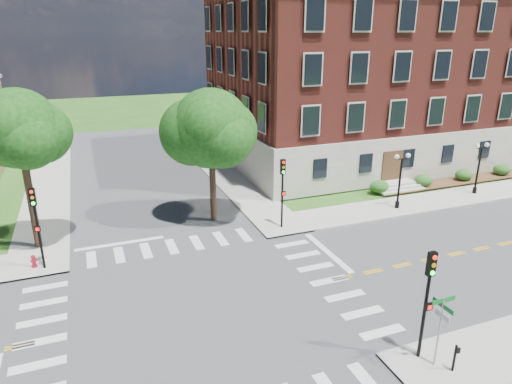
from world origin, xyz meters
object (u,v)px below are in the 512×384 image
object	(u,v)px
traffic_signal_nw	(36,218)
twin_lamp_east	(479,165)
traffic_signal_ne	(283,185)
push_button_post	(455,357)
street_sign_pole	(441,318)
twin_lamp_west	(400,178)
traffic_signal_se	(428,292)
fire_hydrant	(34,261)

from	to	relation	value
traffic_signal_nw	twin_lamp_east	xyz separation A→B (m)	(32.65, 1.02, -0.66)
traffic_signal_ne	push_button_post	size ratio (longest dim) A/B	4.00
traffic_signal_nw	twin_lamp_east	size ratio (longest dim) A/B	1.13
street_sign_pole	traffic_signal_nw	bearing A→B (deg)	136.66
traffic_signal_nw	twin_lamp_west	bearing A→B (deg)	1.31
traffic_signal_ne	twin_lamp_east	size ratio (longest dim) A/B	1.13
traffic_signal_se	push_button_post	bearing A→B (deg)	-59.81
street_sign_pole	push_button_post	distance (m)	1.67
twin_lamp_west	fire_hydrant	distance (m)	25.19
traffic_signal_ne	traffic_signal_nw	size ratio (longest dim) A/B	1.00
street_sign_pole	fire_hydrant	size ratio (longest dim) A/B	4.13
traffic_signal_ne	twin_lamp_west	xyz separation A→B (m)	(9.65, 0.15, -0.66)
push_button_post	fire_hydrant	world-z (taller)	push_button_post
twin_lamp_east	street_sign_pole	world-z (taller)	twin_lamp_east
traffic_signal_se	traffic_signal_nw	xyz separation A→B (m)	(-14.85, 13.65, 0.00)
traffic_signal_ne	twin_lamp_east	world-z (taller)	traffic_signal_ne
twin_lamp_east	twin_lamp_west	bearing A→B (deg)	-176.73
twin_lamp_east	push_button_post	xyz separation A→B (m)	(-17.11, -15.86, -1.73)
push_button_post	twin_lamp_east	bearing A→B (deg)	42.83
traffic_signal_nw	push_button_post	size ratio (longest dim) A/B	4.00
push_button_post	fire_hydrant	bearing A→B (deg)	136.65
twin_lamp_west	traffic_signal_nw	bearing A→B (deg)	-178.69
traffic_signal_nw	twin_lamp_west	world-z (taller)	traffic_signal_nw
traffic_signal_se	twin_lamp_west	size ratio (longest dim) A/B	1.13
traffic_signal_ne	traffic_signal_nw	bearing A→B (deg)	-178.43
traffic_signal_nw	street_sign_pole	bearing A→B (deg)	-43.34
traffic_signal_se	push_button_post	world-z (taller)	traffic_signal_se
traffic_signal_se	twin_lamp_west	xyz separation A→B (m)	(9.71, 14.21, -0.66)
traffic_signal_nw	traffic_signal_ne	bearing A→B (deg)	1.57
traffic_signal_nw	street_sign_pole	world-z (taller)	traffic_signal_nw
traffic_signal_ne	twin_lamp_west	distance (m)	9.67
twin_lamp_east	street_sign_pole	distance (m)	23.26
traffic_signal_se	twin_lamp_east	size ratio (longest dim) A/B	1.13
street_sign_pole	twin_lamp_west	bearing A→B (deg)	57.50
push_button_post	street_sign_pole	bearing A→B (deg)	126.20
traffic_signal_nw	fire_hydrant	xyz separation A→B (m)	(-0.55, 0.34, -2.72)
traffic_signal_se	street_sign_pole	size ratio (longest dim) A/B	1.55
street_sign_pole	push_button_post	size ratio (longest dim) A/B	2.58
twin_lamp_east	fire_hydrant	distance (m)	33.27
traffic_signal_nw	traffic_signal_se	bearing A→B (deg)	-42.60
twin_lamp_east	street_sign_pole	bearing A→B (deg)	-138.92
traffic_signal_nw	fire_hydrant	distance (m)	2.80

